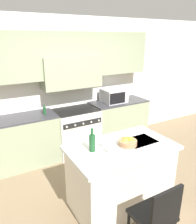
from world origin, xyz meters
The scene contains 12 objects.
ground_plane centered at (0.00, 0.00, 0.00)m, with size 10.00×10.00×0.00m, color #7A664C.
back_cabinetry centered at (0.00, 2.05, 1.59)m, with size 10.00×0.46×2.70m.
back_counter centered at (0.00, 1.80, 0.47)m, with size 3.43×0.62×0.94m.
range_stove centered at (0.00, 1.78, 0.46)m, with size 0.87×0.70×0.92m.
microwave centered at (0.94, 1.80, 1.08)m, with size 0.49×0.43×0.28m.
kitchen_island centered at (-0.12, 0.04, 0.47)m, with size 1.42×0.84×0.93m.
island_chair centered at (-0.22, -0.77, 0.51)m, with size 0.42×0.40×0.89m.
wine_bottle centered at (-0.51, 0.12, 1.05)m, with size 0.08×0.08×0.31m.
wine_glass_near centered at (-0.36, -0.07, 1.05)m, with size 0.07×0.07×0.18m.
wine_glass_far centered at (-0.35, 0.11, 1.05)m, with size 0.07×0.07×0.18m.
fruit_bowl centered at (-0.03, 0.02, 0.97)m, with size 0.25×0.25×0.11m.
oil_bottle_on_counter centered at (-0.63, 1.76, 1.01)m, with size 0.05×0.05×0.19m.
Camera 1 is at (-1.67, -2.05, 2.29)m, focal length 35.00 mm.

